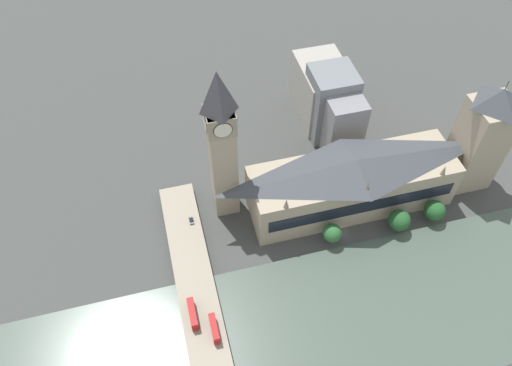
{
  "coord_description": "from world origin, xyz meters",
  "views": [
    {
      "loc": [
        -106.47,
        67.15,
        182.04
      ],
      "look_at": [
        20.76,
        34.01,
        20.85
      ],
      "focal_mm": 35.0,
      "sensor_mm": 36.0,
      "label": 1
    }
  ],
  "objects_px": {
    "parliament_hall": "(352,182)",
    "car_northbound_tail": "(191,220)",
    "double_decker_bus_lead": "(214,328)",
    "double_decker_bus_mid": "(193,314)",
    "clock_tower": "(222,144)",
    "road_bridge": "(209,351)",
    "victoria_tower": "(481,137)"
  },
  "relations": [
    {
      "from": "road_bridge",
      "to": "double_decker_bus_mid",
      "type": "bearing_deg",
      "value": 12.45
    },
    {
      "from": "parliament_hall",
      "to": "double_decker_bus_lead",
      "type": "bearing_deg",
      "value": 123.27
    },
    {
      "from": "parliament_hall",
      "to": "double_decker_bus_mid",
      "type": "xyz_separation_m",
      "value": [
        -39.05,
        77.98,
        -7.56
      ]
    },
    {
      "from": "double_decker_bus_lead",
      "to": "car_northbound_tail",
      "type": "bearing_deg",
      "value": -0.21
    },
    {
      "from": "clock_tower",
      "to": "double_decker_bus_mid",
      "type": "distance_m",
      "value": 65.64
    },
    {
      "from": "parliament_hall",
      "to": "car_northbound_tail",
      "type": "distance_m",
      "value": 71.85
    },
    {
      "from": "double_decker_bus_mid",
      "to": "car_northbound_tail",
      "type": "relative_size",
      "value": 3.01
    },
    {
      "from": "road_bridge",
      "to": "double_decker_bus_mid",
      "type": "distance_m",
      "value": 14.95
    },
    {
      "from": "road_bridge",
      "to": "clock_tower",
      "type": "bearing_deg",
      "value": -17.65
    },
    {
      "from": "double_decker_bus_mid",
      "to": "car_northbound_tail",
      "type": "height_order",
      "value": "double_decker_bus_mid"
    },
    {
      "from": "clock_tower",
      "to": "double_decker_bus_mid",
      "type": "height_order",
      "value": "clock_tower"
    },
    {
      "from": "victoria_tower",
      "to": "road_bridge",
      "type": "xyz_separation_m",
      "value": [
        -53.32,
        132.67,
        -23.73
      ]
    },
    {
      "from": "clock_tower",
      "to": "double_decker_bus_lead",
      "type": "xyz_separation_m",
      "value": [
        -58.77,
        17.19,
        -33.53
      ]
    },
    {
      "from": "victoria_tower",
      "to": "car_northbound_tail",
      "type": "relative_size",
      "value": 14.74
    },
    {
      "from": "road_bridge",
      "to": "double_decker_bus_lead",
      "type": "relative_size",
      "value": 14.73
    },
    {
      "from": "road_bridge",
      "to": "parliament_hall",
      "type": "bearing_deg",
      "value": -54.56
    },
    {
      "from": "parliament_hall",
      "to": "clock_tower",
      "type": "bearing_deg",
      "value": 77.48
    },
    {
      "from": "clock_tower",
      "to": "car_northbound_tail",
      "type": "distance_m",
      "value": 40.1
    },
    {
      "from": "victoria_tower",
      "to": "road_bridge",
      "type": "bearing_deg",
      "value": 111.9
    },
    {
      "from": "car_northbound_tail",
      "to": "double_decker_bus_lead",
      "type": "bearing_deg",
      "value": 179.79
    },
    {
      "from": "victoria_tower",
      "to": "clock_tower",
      "type": "bearing_deg",
      "value": 83.91
    },
    {
      "from": "car_northbound_tail",
      "to": "clock_tower",
      "type": "bearing_deg",
      "value": -66.16
    },
    {
      "from": "parliament_hall",
      "to": "road_bridge",
      "type": "xyz_separation_m",
      "value": [
        -53.26,
        74.85,
        -10.97
      ]
    },
    {
      "from": "clock_tower",
      "to": "road_bridge",
      "type": "relative_size",
      "value": 0.48
    },
    {
      "from": "double_decker_bus_lead",
      "to": "car_northbound_tail",
      "type": "height_order",
      "value": "double_decker_bus_lead"
    },
    {
      "from": "parliament_hall",
      "to": "double_decker_bus_mid",
      "type": "bearing_deg",
      "value": 116.6
    },
    {
      "from": "clock_tower",
      "to": "road_bridge",
      "type": "xyz_separation_m",
      "value": [
        -65.27,
        20.77,
        -37.04
      ]
    },
    {
      "from": "clock_tower",
      "to": "victoria_tower",
      "type": "xyz_separation_m",
      "value": [
        -11.95,
        -111.9,
        -13.31
      ]
    },
    {
      "from": "double_decker_bus_lead",
      "to": "double_decker_bus_mid",
      "type": "bearing_deg",
      "value": 41.07
    },
    {
      "from": "victoria_tower",
      "to": "double_decker_bus_lead",
      "type": "relative_size",
      "value": 5.42
    },
    {
      "from": "car_northbound_tail",
      "to": "victoria_tower",
      "type": "bearing_deg",
      "value": -91.97
    },
    {
      "from": "parliament_hall",
      "to": "road_bridge",
      "type": "bearing_deg",
      "value": 125.44
    }
  ]
}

